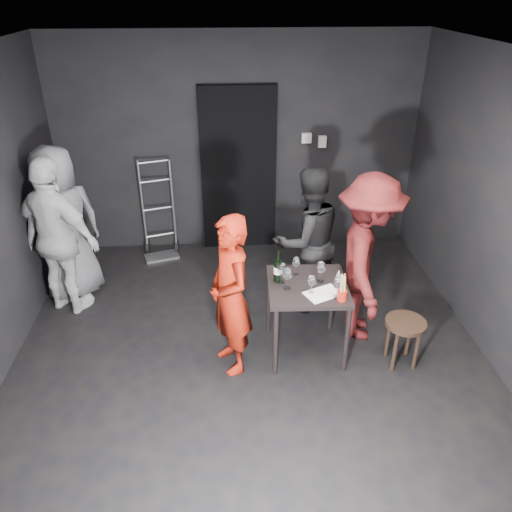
{
  "coord_description": "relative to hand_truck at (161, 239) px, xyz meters",
  "views": [
    {
      "loc": [
        -0.22,
        -3.61,
        3.17
      ],
      "look_at": [
        0.06,
        0.25,
        1.02
      ],
      "focal_mm": 35.0,
      "sensor_mm": 36.0,
      "label": 1
    }
  ],
  "objects": [
    {
      "name": "wine_bottle",
      "position": [
        1.29,
        -1.97,
        0.64
      ],
      "size": [
        0.07,
        0.07,
        0.31
      ],
      "rotation": [
        0.0,
        0.0,
        -0.2
      ],
      "color": "black",
      "rests_on": "tasting_table"
    },
    {
      "name": "reserved_card",
      "position": [
        1.83,
        -2.03,
        0.57
      ],
      "size": [
        0.1,
        0.13,
        0.09
      ],
      "primitive_type": null,
      "rotation": [
        0.0,
        0.0,
        -0.25
      ],
      "color": "white",
      "rests_on": "tasting_table"
    },
    {
      "name": "wine_glass_d",
      "position": [
        1.57,
        -2.18,
        0.61
      ],
      "size": [
        0.07,
        0.07,
        0.18
      ],
      "primitive_type": null,
      "rotation": [
        0.0,
        0.0,
        0.08
      ],
      "color": "white",
      "rests_on": "tasting_table"
    },
    {
      "name": "bystander_cream",
      "position": [
        -0.88,
        -1.15,
        0.75
      ],
      "size": [
        1.26,
        1.02,
        1.95
      ],
      "primitive_type": "imported",
      "rotation": [
        0.0,
        0.0,
        2.66
      ],
      "color": "silver",
      "rests_on": "floor"
    },
    {
      "name": "wine_glass_c",
      "position": [
        1.48,
        -1.87,
        0.62
      ],
      "size": [
        0.08,
        0.08,
        0.19
      ],
      "primitive_type": null,
      "rotation": [
        0.0,
        0.0,
        0.08
      ],
      "color": "white",
      "rests_on": "tasting_table"
    },
    {
      "name": "bystander_grey",
      "position": [
        -0.9,
        -0.85,
        0.77
      ],
      "size": [
        1.09,
        1.03,
        1.99
      ],
      "primitive_type": "imported",
      "rotation": [
        0.0,
        0.0,
        3.82
      ],
      "color": "slate",
      "rests_on": "floor"
    },
    {
      "name": "floor",
      "position": [
        1.03,
        -2.23,
        -0.23
      ],
      "size": [
        4.5,
        5.0,
        0.02
      ],
      "primitive_type": "cube",
      "color": "black",
      "rests_on": "ground"
    },
    {
      "name": "wall_back",
      "position": [
        1.03,
        0.27,
        1.12
      ],
      "size": [
        4.5,
        0.04,
        2.7
      ],
      "primitive_type": "cube",
      "color": "black",
      "rests_on": "ground"
    },
    {
      "name": "ceiling",
      "position": [
        1.03,
        -2.23,
        2.47
      ],
      "size": [
        4.5,
        5.0,
        0.02
      ],
      "primitive_type": "cube",
      "color": "silver",
      "rests_on": "ground"
    },
    {
      "name": "breadstick_cup",
      "position": [
        1.81,
        -2.32,
        0.64
      ],
      "size": [
        0.09,
        0.09,
        0.27
      ],
      "rotation": [
        0.0,
        0.0,
        -0.14
      ],
      "color": "#A52011",
      "rests_on": "tasting_table"
    },
    {
      "name": "woman_black",
      "position": [
        1.68,
        -1.26,
        0.6
      ],
      "size": [
        0.91,
        0.7,
        1.66
      ],
      "primitive_type": "imported",
      "rotation": [
        0.0,
        0.0,
        3.5
      ],
      "color": "black",
      "rests_on": "floor"
    },
    {
      "name": "server_red",
      "position": [
        0.85,
        -2.2,
        0.54
      ],
      "size": [
        0.54,
        0.65,
        1.53
      ],
      "primitive_type": "imported",
      "rotation": [
        0.0,
        0.0,
        -1.2
      ],
      "color": "#AA1D0B",
      "rests_on": "floor"
    },
    {
      "name": "wallbox_lower",
      "position": [
        2.08,
        0.22,
        1.17
      ],
      "size": [
        0.1,
        0.06,
        0.14
      ],
      "primitive_type": "cube",
      "color": "#B7B7B2",
      "rests_on": "wall_back"
    },
    {
      "name": "wine_glass_e",
      "position": [
        1.77,
        -2.27,
        0.63
      ],
      "size": [
        0.09,
        0.09,
        0.21
      ],
      "primitive_type": null,
      "rotation": [
        0.0,
        0.0,
        -0.18
      ],
      "color": "white",
      "rests_on": "tasting_table"
    },
    {
      "name": "hand_truck",
      "position": [
        0.0,
        0.0,
        0.0
      ],
      "size": [
        0.42,
        0.35,
        1.27
      ],
      "rotation": [
        0.0,
        0.0,
        0.29
      ],
      "color": "#B2B2B7",
      "rests_on": "floor"
    },
    {
      "name": "doorway",
      "position": [
        1.03,
        0.21,
        0.82
      ],
      "size": [
        0.95,
        0.1,
        2.1
      ],
      "primitive_type": "cube",
      "color": "black",
      "rests_on": "ground"
    },
    {
      "name": "wine_glass_a",
      "position": [
        1.36,
        -2.1,
        0.63
      ],
      "size": [
        0.09,
        0.09,
        0.22
      ],
      "primitive_type": null,
      "rotation": [
        0.0,
        0.0,
        -0.04
      ],
      "color": "white",
      "rests_on": "tasting_table"
    },
    {
      "name": "tasting_mat",
      "position": [
        1.67,
        -2.21,
        0.52
      ],
      "size": [
        0.37,
        0.32,
        0.0
      ],
      "primitive_type": "cube",
      "rotation": [
        0.0,
        0.0,
        0.42
      ],
      "color": "white",
      "rests_on": "tasting_table"
    },
    {
      "name": "stool",
      "position": [
        2.43,
        -2.29,
        0.15
      ],
      "size": [
        0.37,
        0.37,
        0.47
      ],
      "rotation": [
        0.0,
        0.0,
        -0.29
      ],
      "color": "#372115",
      "rests_on": "floor"
    },
    {
      "name": "wine_glass_b",
      "position": [
        1.32,
        -2.0,
        0.63
      ],
      "size": [
        0.1,
        0.1,
        0.22
      ],
      "primitive_type": null,
      "rotation": [
        0.0,
        0.0,
        -0.29
      ],
      "color": "white",
      "rests_on": "tasting_table"
    },
    {
      "name": "man_maroon",
      "position": [
        2.16,
        -1.79,
        0.72
      ],
      "size": [
        0.79,
        1.31,
        1.9
      ],
      "primitive_type": "imported",
      "rotation": [
        0.0,
        0.0,
        1.38
      ],
      "color": "#4F1314",
      "rests_on": "floor"
    },
    {
      "name": "tasting_table",
      "position": [
        1.56,
        -2.05,
        0.42
      ],
      "size": [
        0.72,
        0.72,
        0.75
      ],
      "rotation": [
        0.0,
        0.0,
        -0.04
      ],
      "color": "black",
      "rests_on": "floor"
    },
    {
      "name": "wallbox_upper",
      "position": [
        1.88,
        0.22,
        1.22
      ],
      "size": [
        0.12,
        0.06,
        0.12
      ],
      "primitive_type": "cube",
      "color": "#B7B7B2",
      "rests_on": "wall_back"
    },
    {
      "name": "wine_glass_f",
      "position": [
        1.68,
        -2.01,
        0.63
      ],
      "size": [
        0.1,
        0.1,
        0.22
      ],
      "primitive_type": null,
      "rotation": [
        0.0,
        0.0,
        -0.31
      ],
      "color": "white",
      "rests_on": "tasting_table"
    }
  ]
}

